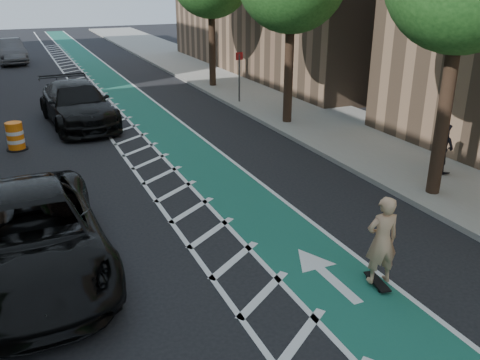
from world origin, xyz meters
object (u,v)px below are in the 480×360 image
skateboarder (382,240)px  suv_far (77,104)px  barrel_a (15,137)px  suv_near (32,236)px

skateboarder → suv_far: size_ratio=0.31×
suv_far → barrel_a: (-2.50, -2.60, -0.39)m
suv_far → barrel_a: 3.62m
skateboarder → barrel_a: size_ratio=1.82×
suv_far → skateboarder: bearing=-80.5°
suv_near → suv_far: (2.40, 11.56, 0.02)m
barrel_a → suv_far: bearing=46.1°
suv_far → barrel_a: bearing=-138.4°
suv_near → barrel_a: suv_near is taller
skateboarder → suv_near: 6.92m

